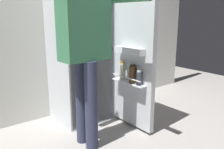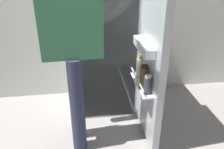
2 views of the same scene
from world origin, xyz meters
name	(u,v)px [view 1 (image 1 of 2)]	position (x,y,z in m)	size (l,w,h in m)	color
ground_plane	(107,133)	(0.00, 0.00, 0.00)	(6.98, 6.98, 0.00)	gray
kitchen_wall	(65,12)	(0.00, 0.86, 1.28)	(4.40, 0.10, 2.57)	silver
refrigerator	(85,46)	(0.03, 0.48, 0.90)	(0.67, 1.15, 1.80)	silver
person	(86,40)	(-0.29, -0.07, 1.03)	(0.57, 0.76, 1.71)	#2D334C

